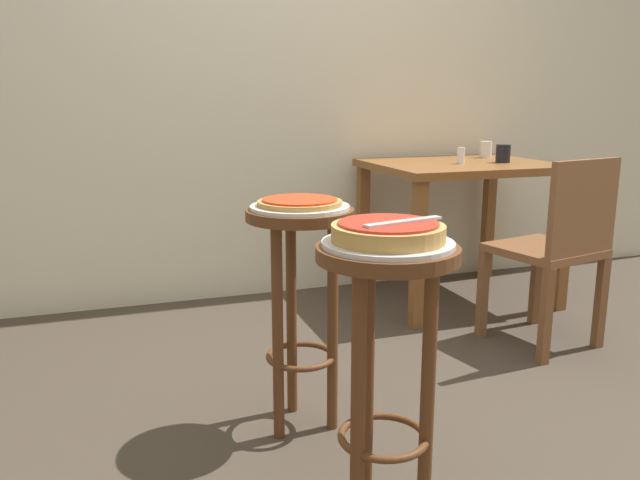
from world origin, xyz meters
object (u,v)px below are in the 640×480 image
pizza_middle (300,202)px  cup_near_edge (503,154)px  serving_plate_middle (300,207)px  wooden_chair (557,245)px  serving_plate_foreground (388,244)px  stool_foreground (386,330)px  pizza_foreground (388,232)px  pizza_server_knife (404,222)px  condiment_shaker (461,156)px  dining_table (460,184)px  stool_middle (300,273)px  cup_far_edge (486,149)px

pizza_middle → cup_near_edge: size_ratio=2.84×
serving_plate_middle → wooden_chair: size_ratio=0.37×
serving_plate_middle → wooden_chair: (1.27, 0.31, -0.29)m
serving_plate_foreground → wooden_chair: (1.22, 0.87, -0.29)m
pizza_middle → wooden_chair: (1.27, 0.31, -0.31)m
stool_foreground → pizza_foreground: bearing=45.0°
pizza_foreground → serving_plate_middle: size_ratio=0.86×
serving_plate_foreground → cup_near_edge: (1.38, 1.54, 0.05)m
pizza_foreground → pizza_server_knife: bearing=-33.7°
serving_plate_foreground → condiment_shaker: condiment_shaker is taller
pizza_middle → cup_near_edge: bearing=34.4°
serving_plate_middle → dining_table: size_ratio=0.34×
cup_near_edge → pizza_server_knife: 2.07m
stool_middle → wooden_chair: 1.31m
serving_plate_middle → condiment_shaker: bearing=40.1°
condiment_shaker → wooden_chair: bearing=-83.2°
pizza_server_knife → pizza_foreground: bearing=132.9°
pizza_middle → cup_far_edge: 1.96m
dining_table → wooden_chair: (0.04, -0.76, -0.17)m
pizza_foreground → condiment_shaker: size_ratio=3.19×
wooden_chair → cup_far_edge: bearing=75.9°
cup_far_edge → condiment_shaker: size_ratio=1.10×
dining_table → pizza_server_knife: 2.02m
serving_plate_middle → cup_near_edge: bearing=34.4°
condiment_shaker → pizza_foreground: bearing=-126.2°
pizza_foreground → pizza_middle: size_ratio=1.01×
stool_middle → wooden_chair: (1.27, 0.31, -0.07)m
cup_far_edge → pizza_server_knife: size_ratio=0.43×
dining_table → cup_near_edge: size_ratio=9.90×
serving_plate_middle → wooden_chair: 1.34m
cup_near_edge → pizza_foreground: bearing=-131.9°
stool_middle → pizza_middle: bearing=-14.0°
stool_middle → condiment_shaker: 1.57m
pizza_foreground → stool_middle: size_ratio=0.36×
dining_table → pizza_server_knife: size_ratio=4.27×
serving_plate_middle → cup_near_edge: cup_near_edge is taller
stool_foreground → pizza_foreground: size_ratio=2.76×
stool_middle → dining_table: bearing=40.9°
pizza_middle → cup_far_edge: size_ratio=2.87×
wooden_chair → serving_plate_foreground: bearing=-144.5°
serving_plate_foreground → wooden_chair: wooden_chair is taller
pizza_middle → condiment_shaker: size_ratio=3.17×
serving_plate_foreground → pizza_server_knife: 0.07m
serving_plate_foreground → serving_plate_middle: bearing=94.7°
pizza_foreground → pizza_middle: 0.56m
pizza_middle → condiment_shaker: condiment_shaker is taller
serving_plate_middle → pizza_middle: 0.02m
stool_middle → wooden_chair: size_ratio=0.88×
serving_plate_foreground → stool_middle: serving_plate_foreground is taller
serving_plate_middle → pizza_server_knife: bearing=-82.6°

